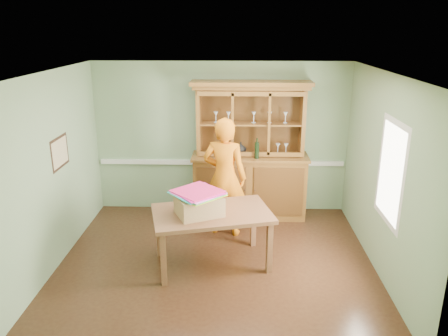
{
  "coord_description": "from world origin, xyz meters",
  "views": [
    {
      "loc": [
        0.3,
        -5.59,
        3.26
      ],
      "look_at": [
        0.1,
        0.4,
        1.31
      ],
      "focal_mm": 35.0,
      "sensor_mm": 36.0,
      "label": 1
    }
  ],
  "objects_px": {
    "dining_table": "(212,218)",
    "cardboard_box": "(199,205)",
    "person": "(225,177)",
    "china_hutch": "(250,170)"
  },
  "relations": [
    {
      "from": "china_hutch",
      "to": "cardboard_box",
      "type": "bearing_deg",
      "value": -111.54
    },
    {
      "from": "china_hutch",
      "to": "cardboard_box",
      "type": "height_order",
      "value": "china_hutch"
    },
    {
      "from": "cardboard_box",
      "to": "dining_table",
      "type": "bearing_deg",
      "value": 28.38
    },
    {
      "from": "china_hutch",
      "to": "dining_table",
      "type": "height_order",
      "value": "china_hutch"
    },
    {
      "from": "dining_table",
      "to": "person",
      "type": "height_order",
      "value": "person"
    },
    {
      "from": "cardboard_box",
      "to": "person",
      "type": "height_order",
      "value": "person"
    },
    {
      "from": "dining_table",
      "to": "cardboard_box",
      "type": "relative_size",
      "value": 3.09
    },
    {
      "from": "dining_table",
      "to": "cardboard_box",
      "type": "xyz_separation_m",
      "value": [
        -0.17,
        -0.09,
        0.23
      ]
    },
    {
      "from": "dining_table",
      "to": "china_hutch",
      "type": "bearing_deg",
      "value": 57.95
    },
    {
      "from": "china_hutch",
      "to": "cardboard_box",
      "type": "xyz_separation_m",
      "value": [
        -0.73,
        -1.85,
        0.11
      ]
    }
  ]
}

